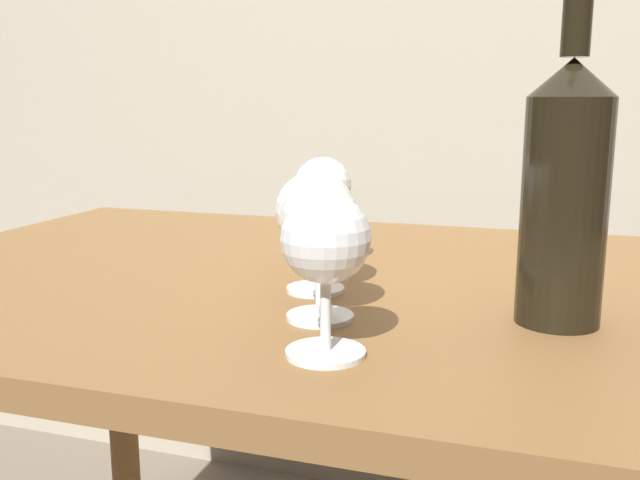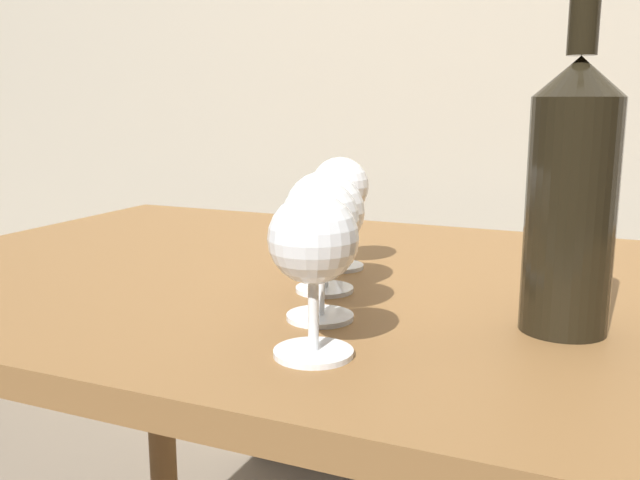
{
  "view_description": "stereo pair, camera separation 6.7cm",
  "coord_description": "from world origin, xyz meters",
  "px_view_note": "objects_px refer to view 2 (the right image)",
  "views": [
    {
      "loc": [
        0.16,
        -0.79,
        0.96
      ],
      "look_at": [
        -0.04,
        -0.17,
        0.83
      ],
      "focal_mm": 39.06,
      "sensor_mm": 36.0,
      "label": 1
    },
    {
      "loc": [
        0.22,
        -0.77,
        0.96
      ],
      "look_at": [
        -0.04,
        -0.17,
        0.83
      ],
      "focal_mm": 39.06,
      "sensor_mm": 36.0,
      "label": 2
    }
  ],
  "objects_px": {
    "wine_glass_chardonnay": "(320,224)",
    "wine_bottle": "(572,191)",
    "wine_glass_port": "(325,214)",
    "wine_glass_cabernet": "(313,245)",
    "wine_glass_empty": "(340,191)"
  },
  "relations": [
    {
      "from": "wine_glass_cabernet",
      "to": "wine_glass_empty",
      "type": "distance_m",
      "value": 0.31
    },
    {
      "from": "wine_glass_empty",
      "to": "wine_glass_chardonnay",
      "type": "bearing_deg",
      "value": -73.08
    },
    {
      "from": "wine_glass_port",
      "to": "wine_glass_cabernet",
      "type": "bearing_deg",
      "value": -69.35
    },
    {
      "from": "wine_glass_empty",
      "to": "wine_bottle",
      "type": "distance_m",
      "value": 0.32
    },
    {
      "from": "wine_glass_port",
      "to": "wine_bottle",
      "type": "relative_size",
      "value": 0.4
    },
    {
      "from": "wine_glass_cabernet",
      "to": "wine_glass_chardonnay",
      "type": "relative_size",
      "value": 1.01
    },
    {
      "from": "wine_glass_chardonnay",
      "to": "wine_bottle",
      "type": "bearing_deg",
      "value": 15.22
    },
    {
      "from": "wine_glass_cabernet",
      "to": "wine_glass_port",
      "type": "relative_size",
      "value": 1.02
    },
    {
      "from": "wine_glass_port",
      "to": "wine_bottle",
      "type": "distance_m",
      "value": 0.26
    },
    {
      "from": "wine_glass_cabernet",
      "to": "wine_glass_port",
      "type": "bearing_deg",
      "value": 110.65
    },
    {
      "from": "wine_glass_chardonnay",
      "to": "wine_bottle",
      "type": "xyz_separation_m",
      "value": [
        0.22,
        0.06,
        0.04
      ]
    },
    {
      "from": "wine_glass_chardonnay",
      "to": "wine_glass_port",
      "type": "bearing_deg",
      "value": 110.81
    },
    {
      "from": "wine_glass_cabernet",
      "to": "wine_bottle",
      "type": "relative_size",
      "value": 0.4
    },
    {
      "from": "wine_glass_port",
      "to": "wine_glass_empty",
      "type": "xyz_separation_m",
      "value": [
        -0.03,
        0.11,
        0.01
      ]
    },
    {
      "from": "wine_glass_cabernet",
      "to": "wine_glass_empty",
      "type": "height_order",
      "value": "wine_glass_empty"
    }
  ]
}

